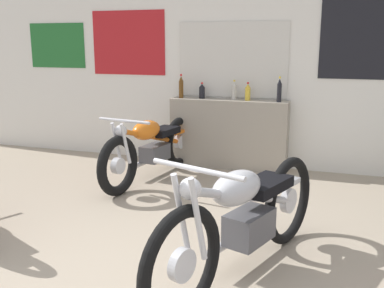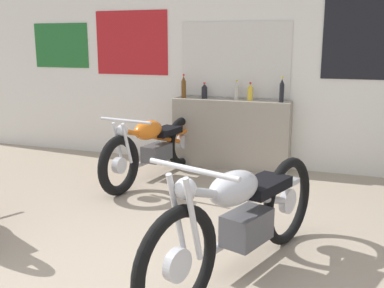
{
  "view_description": "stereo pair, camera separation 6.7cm",
  "coord_description": "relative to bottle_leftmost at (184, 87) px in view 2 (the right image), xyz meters",
  "views": [
    {
      "loc": [
        1.24,
        -2.18,
        1.59
      ],
      "look_at": [
        -0.0,
        1.56,
        0.7
      ],
      "focal_mm": 42.0,
      "sensor_mm": 36.0,
      "label": 1
    },
    {
      "loc": [
        1.3,
        -2.16,
        1.59
      ],
      "look_at": [
        -0.0,
        1.56,
        0.7
      ],
      "focal_mm": 42.0,
      "sensor_mm": 36.0,
      "label": 2
    }
  ],
  "objects": [
    {
      "name": "motorcycle_silver",
      "position": [
        1.41,
        -2.68,
        -0.59
      ],
      "size": [
        0.87,
        1.97,
        0.91
      ],
      "color": "black",
      "rests_on": "ground_plane"
    },
    {
      "name": "bottle_leftmost",
      "position": [
        0.0,
        0.0,
        0.0
      ],
      "size": [
        0.06,
        0.06,
        0.31
      ],
      "color": "#5B3814",
      "rests_on": "sill_counter"
    },
    {
      "name": "bottle_right_center",
      "position": [
        0.88,
        0.01,
        -0.04
      ],
      "size": [
        0.07,
        0.07,
        0.23
      ],
      "color": "gold",
      "rests_on": "sill_counter"
    },
    {
      "name": "sill_counter",
      "position": [
        0.64,
        0.02,
        -0.58
      ],
      "size": [
        1.51,
        0.28,
        0.88
      ],
      "color": "gray",
      "rests_on": "ground_plane"
    },
    {
      "name": "wall_back",
      "position": [
        0.74,
        0.2,
        0.38
      ],
      "size": [
        10.0,
        0.07,
        2.8
      ],
      "color": "silver",
      "rests_on": "ground_plane"
    },
    {
      "name": "motorcycle_orange",
      "position": [
        -0.09,
        -0.78,
        -0.63
      ],
      "size": [
        0.64,
        1.96,
        0.8
      ],
      "color": "black",
      "rests_on": "ground_plane"
    },
    {
      "name": "bottle_center",
      "position": [
        0.7,
        0.03,
        -0.03
      ],
      "size": [
        0.06,
        0.06,
        0.25
      ],
      "color": "#B7B2A8",
      "rests_on": "sill_counter"
    },
    {
      "name": "bottle_left_center",
      "position": [
        0.27,
        0.04,
        -0.05
      ],
      "size": [
        0.08,
        0.08,
        0.21
      ],
      "color": "black",
      "rests_on": "sill_counter"
    },
    {
      "name": "bottle_rightmost",
      "position": [
        1.27,
        -0.03,
        0.0
      ],
      "size": [
        0.06,
        0.06,
        0.31
      ],
      "color": "black",
      "rests_on": "sill_counter"
    }
  ]
}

